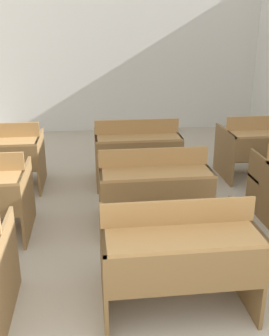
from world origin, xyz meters
TOP-DOWN VIEW (x-y plane):
  - wall_back at (0.00, 6.88)m, footprint 6.16×0.06m
  - bench_front_center at (0.19, 1.34)m, footprint 1.11×0.79m
  - bench_second_center at (0.21, 2.59)m, footprint 1.11×0.79m
  - bench_third_center at (0.20, 3.89)m, footprint 1.11×0.79m
  - bench_third_right at (1.98, 3.90)m, footprint 1.11×0.79m

SIDE VIEW (x-z plane):
  - bench_front_center at x=0.19m, z-range 0.02..0.90m
  - bench_second_center at x=0.21m, z-range 0.02..0.90m
  - bench_third_center at x=0.20m, z-range 0.02..0.90m
  - bench_third_right at x=1.98m, z-range 0.02..0.90m
  - wall_back at x=0.00m, z-range 0.00..2.96m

